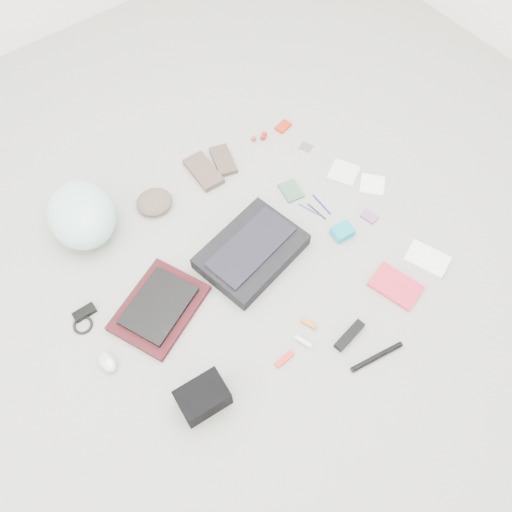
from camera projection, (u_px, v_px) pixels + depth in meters
ground_plane at (256, 261)px, 2.25m from camera, size 4.00×4.00×0.00m
messenger_bag at (251, 252)px, 2.23m from camera, size 0.50×0.40×0.07m
bag_flap at (251, 247)px, 2.19m from camera, size 0.43×0.26×0.01m
laptop_sleeve at (159, 308)px, 2.12m from camera, size 0.46×0.41×0.03m
laptop at (158, 306)px, 2.10m from camera, size 0.36×0.32×0.02m
bike_helmet at (82, 215)px, 2.24m from camera, size 0.36×0.42×0.22m
beanie at (154, 202)px, 2.37m from camera, size 0.21×0.20×0.06m
mitten_left at (204, 171)px, 2.48m from camera, size 0.12×0.23×0.03m
mitten_right at (223, 160)px, 2.52m from camera, size 0.14×0.20×0.03m
power_brick at (85, 312)px, 2.11m from camera, size 0.10×0.05×0.03m
cable_coil at (83, 325)px, 2.09m from camera, size 0.11×0.11×0.01m
mouse at (107, 362)px, 2.00m from camera, size 0.07×0.11×0.04m
camera_bag at (203, 397)px, 1.89m from camera, size 0.20×0.15×0.12m
multitool at (284, 359)px, 2.02m from camera, size 0.09×0.03×0.01m
toiletry_tube_white at (304, 342)px, 2.05m from camera, size 0.05×0.08×0.02m
toiletry_tube_orange at (309, 324)px, 2.09m from camera, size 0.04×0.07×0.02m
u_lock at (349, 335)px, 2.06m from camera, size 0.16×0.06×0.03m
bike_pump at (377, 357)px, 2.02m from camera, size 0.24×0.07×0.02m
book_red at (395, 286)px, 2.18m from camera, size 0.19×0.24×0.02m
book_white at (427, 259)px, 2.24m from camera, size 0.18×0.21×0.02m
notepad at (291, 191)px, 2.43m from camera, size 0.11×0.13×0.01m
pen_blue at (310, 210)px, 2.38m from camera, size 0.05×0.12×0.01m
pen_black at (317, 211)px, 2.38m from camera, size 0.02×0.12×0.01m
pen_navy at (322, 204)px, 2.40m from camera, size 0.02×0.14×0.01m
accordion_wallet at (342, 232)px, 2.30m from camera, size 0.10×0.08×0.05m
card_deck at (369, 217)px, 2.36m from camera, size 0.07×0.08×0.01m
napkin_top at (344, 172)px, 2.49m from camera, size 0.18×0.18×0.01m
napkin_bottom at (372, 184)px, 2.46m from camera, size 0.16×0.16×0.01m
lollipop_a at (254, 138)px, 2.59m from camera, size 0.03×0.03×0.03m
lollipop_b at (263, 137)px, 2.59m from camera, size 0.03×0.03×0.03m
lollipop_c at (264, 134)px, 2.60m from camera, size 0.03×0.03×0.03m
altoids_tin at (283, 127)px, 2.64m from camera, size 0.09×0.07×0.02m
stamp_sheet at (306, 147)px, 2.58m from camera, size 0.07×0.08×0.00m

